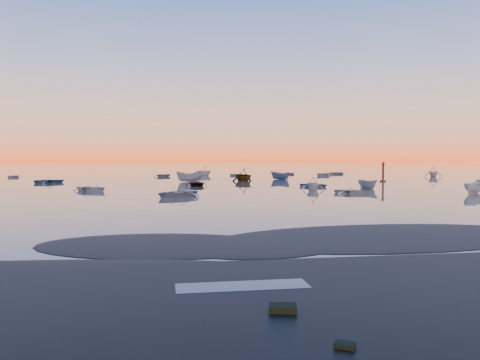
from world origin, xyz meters
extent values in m
plane|color=#615851|center=(0.00, 100.00, 0.00)|extent=(600.00, 600.00, 0.00)
imported|color=#BABBB6|center=(-14.66, 33.71, 0.00)|extent=(4.12, 4.15, 1.03)
imported|color=#BABBB6|center=(24.09, 24.00, 0.00)|extent=(3.23, 3.84, 1.24)
cylinder|color=#4C1610|center=(26.00, 48.05, 0.05)|extent=(0.91, 0.91, 0.30)
cylinder|color=#4C1610|center=(26.00, 48.05, 1.31)|extent=(0.32, 0.32, 2.62)
cone|color=#4C1610|center=(26.00, 48.05, 2.87)|extent=(0.60, 0.60, 0.50)
camera|label=1|loc=(-6.76, -18.88, 3.63)|focal=35.00mm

